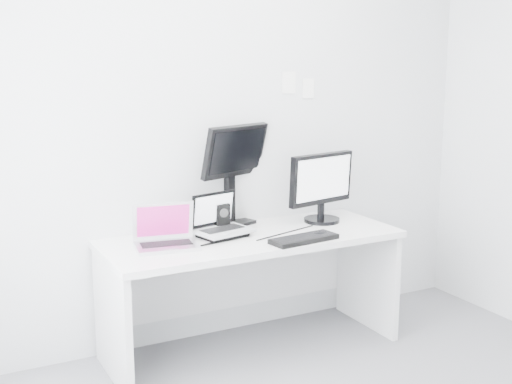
% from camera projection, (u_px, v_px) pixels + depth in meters
% --- Properties ---
extents(back_wall, '(3.60, 0.00, 3.60)m').
position_uv_depth(back_wall, '(226.00, 127.00, 4.26)').
color(back_wall, silver).
rests_on(back_wall, ground).
extents(desk, '(1.80, 0.70, 0.73)m').
position_uv_depth(desk, '(252.00, 293.00, 4.15)').
color(desk, white).
rests_on(desk, ground).
extents(macbook, '(0.39, 0.32, 0.26)m').
position_uv_depth(macbook, '(166.00, 226.00, 3.79)').
color(macbook, silver).
rests_on(macbook, desk).
extents(speaker, '(0.10, 0.10, 0.18)m').
position_uv_depth(speaker, '(221.00, 217.00, 4.18)').
color(speaker, black).
rests_on(speaker, desk).
extents(dell_laptop, '(0.37, 0.31, 0.27)m').
position_uv_depth(dell_laptop, '(224.00, 215.00, 4.03)').
color(dell_laptop, silver).
rests_on(dell_laptop, desk).
extents(rear_monitor, '(0.52, 0.33, 0.66)m').
position_uv_depth(rear_monitor, '(233.00, 174.00, 4.28)').
color(rear_monitor, black).
rests_on(rear_monitor, desk).
extents(samsung_monitor, '(0.54, 0.33, 0.47)m').
position_uv_depth(samsung_monitor, '(322.00, 187.00, 4.38)').
color(samsung_monitor, black).
rests_on(samsung_monitor, desk).
extents(keyboard, '(0.43, 0.20, 0.03)m').
position_uv_depth(keyboard, '(304.00, 239.00, 3.96)').
color(keyboard, black).
rests_on(keyboard, desk).
extents(mouse, '(0.12, 0.08, 0.04)m').
position_uv_depth(mouse, '(320.00, 234.00, 4.04)').
color(mouse, black).
rests_on(mouse, desk).
extents(wall_note_0, '(0.10, 0.00, 0.14)m').
position_uv_depth(wall_note_0, '(289.00, 83.00, 4.41)').
color(wall_note_0, white).
rests_on(wall_note_0, back_wall).
extents(wall_note_1, '(0.09, 0.00, 0.13)m').
position_uv_depth(wall_note_1, '(308.00, 88.00, 4.48)').
color(wall_note_1, white).
rests_on(wall_note_1, back_wall).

